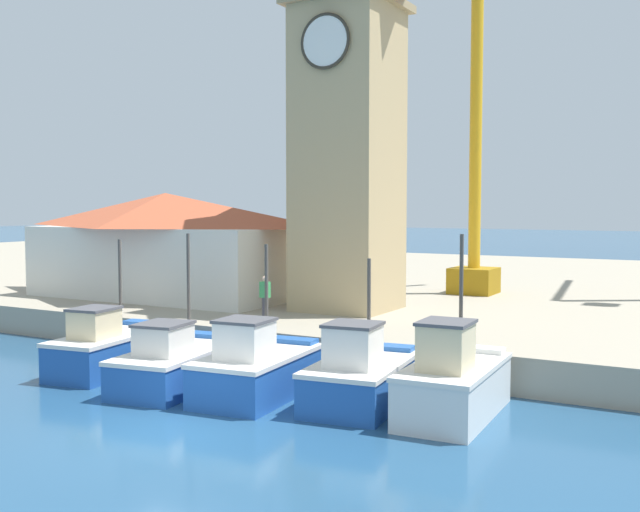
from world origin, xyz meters
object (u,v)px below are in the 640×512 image
object	(u,v)px
fishing_boat_far_left	(110,348)
fishing_boat_center	(453,383)
clock_tower	(348,111)
dock_worker_near_tower	(265,298)
fishing_boat_left_inner	(257,369)
port_crane_far	(479,138)
warehouse_left	(166,244)
fishing_boat_left_outer	(178,363)
fishing_boat_mid_left	(361,376)

from	to	relation	value
fishing_boat_far_left	fishing_boat_center	size ratio (longest dim) A/B	1.02
clock_tower	fishing_boat_far_left	bearing A→B (deg)	-111.66
fishing_boat_far_left	dock_worker_near_tower	world-z (taller)	fishing_boat_far_left
fishing_boat_left_inner	dock_worker_near_tower	size ratio (longest dim) A/B	2.70
fishing_boat_far_left	clock_tower	bearing A→B (deg)	68.34
fishing_boat_far_left	port_crane_far	distance (m)	19.67
fishing_boat_center	clock_tower	xyz separation A→B (m)	(-7.40, 8.65, 8.05)
fishing_boat_left_inner	dock_worker_near_tower	xyz separation A→B (m)	(-3.23, 5.27, 1.19)
fishing_boat_center	warehouse_left	size ratio (longest dim) A/B	0.37
fishing_boat_left_outer	dock_worker_near_tower	distance (m)	5.62
fishing_boat_center	warehouse_left	distance (m)	18.63
fishing_boat_left_outer	fishing_boat_left_inner	bearing A→B (deg)	3.85
fishing_boat_left_inner	warehouse_left	size ratio (longest dim) A/B	0.36
warehouse_left	dock_worker_near_tower	size ratio (longest dim) A/B	7.58
fishing_boat_left_outer	warehouse_left	distance (m)	12.93
fishing_boat_left_inner	port_crane_far	bearing A→B (deg)	87.80
fishing_boat_left_outer	port_crane_far	size ratio (longest dim) A/B	0.27
fishing_boat_left_inner	port_crane_far	xyz separation A→B (m)	(0.66, 17.25, 7.54)
fishing_boat_far_left	fishing_boat_mid_left	size ratio (longest dim) A/B	1.05
fishing_boat_left_inner	dock_worker_near_tower	distance (m)	6.29
fishing_boat_left_outer	fishing_boat_mid_left	world-z (taller)	fishing_boat_left_outer
fishing_boat_center	dock_worker_near_tower	size ratio (longest dim) A/B	2.78
fishing_boat_mid_left	fishing_boat_center	distance (m)	2.48
clock_tower	warehouse_left	bearing A→B (deg)	-178.23
fishing_boat_left_outer	fishing_boat_left_inner	size ratio (longest dim) A/B	1.12
fishing_boat_mid_left	dock_worker_near_tower	xyz separation A→B (m)	(-6.06, 4.58, 1.20)
fishing_boat_center	port_crane_far	world-z (taller)	port_crane_far
clock_tower	dock_worker_near_tower	distance (m)	8.17
fishing_boat_far_left	dock_worker_near_tower	bearing A→B (deg)	63.38
warehouse_left	dock_worker_near_tower	distance (m)	8.94
fishing_boat_left_inner	fishing_boat_far_left	bearing A→B (deg)	177.41
fishing_boat_far_left	dock_worker_near_tower	size ratio (longest dim) A/B	2.82
fishing_boat_left_inner	clock_tower	size ratio (longest dim) A/B	0.27
clock_tower	dock_worker_near_tower	bearing A→B (deg)	-105.22
fishing_boat_left_outer	fishing_boat_left_inner	distance (m)	2.62
fishing_boat_mid_left	clock_tower	distance (m)	12.92
fishing_boat_left_inner	port_crane_far	world-z (taller)	port_crane_far
port_crane_far	fishing_boat_mid_left	bearing A→B (deg)	-82.55
fishing_boat_mid_left	fishing_boat_far_left	bearing A→B (deg)	-177.17
port_crane_far	warehouse_left	bearing A→B (deg)	-145.50
fishing_boat_far_left	clock_tower	size ratio (longest dim) A/B	0.28
fishing_boat_far_left	port_crane_far	size ratio (longest dim) A/B	0.25
fishing_boat_far_left	fishing_boat_mid_left	bearing A→B (deg)	2.83
fishing_boat_far_left	fishing_boat_left_inner	world-z (taller)	fishing_boat_left_inner
fishing_boat_left_inner	fishing_boat_mid_left	world-z (taller)	fishing_boat_left_inner
fishing_boat_mid_left	clock_tower	size ratio (longest dim) A/B	0.27
fishing_boat_mid_left	dock_worker_near_tower	size ratio (longest dim) A/B	2.70
fishing_boat_far_left	warehouse_left	size ratio (longest dim) A/B	0.37
fishing_boat_far_left	fishing_boat_mid_left	world-z (taller)	fishing_boat_far_left
port_crane_far	fishing_boat_left_inner	bearing A→B (deg)	-92.20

